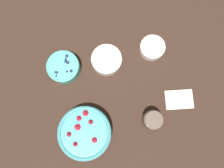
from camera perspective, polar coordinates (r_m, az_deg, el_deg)
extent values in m
plane|color=black|center=(1.04, -1.08, 0.02)|extent=(4.00, 4.00, 0.00)
cylinder|color=teal|center=(1.00, -7.00, -12.50)|extent=(0.23, 0.23, 0.07)
torus|color=teal|center=(0.96, -7.25, -12.59)|extent=(0.23, 0.23, 0.02)
cylinder|color=#B21928|center=(0.98, -7.16, -12.56)|extent=(0.18, 0.18, 0.02)
cone|color=#B21928|center=(0.95, -4.64, -14.42)|extent=(0.04, 0.04, 0.02)
cone|color=#B21928|center=(0.95, -7.00, -7.51)|extent=(0.03, 0.03, 0.02)
cone|color=#B21928|center=(0.96, -11.28, -12.77)|extent=(0.04, 0.04, 0.03)
cone|color=#B21928|center=(0.96, -9.65, -15.27)|extent=(0.03, 0.03, 0.03)
cone|color=#B21928|center=(0.96, -9.04, -11.04)|extent=(0.04, 0.04, 0.02)
cone|color=#B21928|center=(0.95, -8.70, -8.82)|extent=(0.04, 0.04, 0.02)
cone|color=#B21928|center=(0.95, -5.64, -9.82)|extent=(0.03, 0.03, 0.03)
cylinder|color=#47AD9E|center=(1.05, -12.46, 4.23)|extent=(0.15, 0.15, 0.06)
torus|color=#47AD9E|center=(1.03, -12.77, 4.58)|extent=(0.15, 0.15, 0.01)
cylinder|color=#23284C|center=(1.04, -12.67, 4.46)|extent=(0.12, 0.12, 0.02)
sphere|color=#23284C|center=(1.01, -11.70, 3.20)|extent=(0.01, 0.01, 0.01)
sphere|color=#23284C|center=(1.02, -14.23, 2.92)|extent=(0.01, 0.01, 0.01)
sphere|color=#23284C|center=(1.03, -12.03, 5.82)|extent=(0.01, 0.01, 0.01)
sphere|color=#23284C|center=(1.02, -11.53, 5.53)|extent=(0.02, 0.02, 0.02)
sphere|color=#23284C|center=(1.03, -12.02, 6.37)|extent=(0.01, 0.01, 0.01)
sphere|color=#23284C|center=(1.03, -14.60, 2.96)|extent=(0.01, 0.01, 0.01)
sphere|color=#23284C|center=(1.02, -14.37, 2.12)|extent=(0.01, 0.01, 0.01)
sphere|color=#23284C|center=(1.03, -11.76, 7.19)|extent=(0.02, 0.02, 0.02)
sphere|color=#23284C|center=(1.01, -10.65, 3.36)|extent=(0.01, 0.01, 0.01)
cylinder|color=white|center=(1.04, -1.41, 6.26)|extent=(0.14, 0.14, 0.05)
torus|color=white|center=(1.02, -1.44, 6.60)|extent=(0.14, 0.14, 0.01)
cylinder|color=beige|center=(1.03, -1.43, 6.49)|extent=(0.11, 0.11, 0.01)
cylinder|color=beige|center=(1.03, -3.20, 8.05)|extent=(0.03, 0.03, 0.01)
cylinder|color=beige|center=(1.02, -2.07, 6.52)|extent=(0.02, 0.02, 0.00)
cylinder|color=beige|center=(1.02, -3.92, 7.01)|extent=(0.03, 0.03, 0.01)
cylinder|color=beige|center=(1.02, -2.41, 7.58)|extent=(0.03, 0.03, 0.01)
cylinder|color=beige|center=(1.02, 1.18, 7.46)|extent=(0.03, 0.03, 0.01)
cylinder|color=silver|center=(1.08, 10.43, 9.24)|extent=(0.12, 0.12, 0.04)
torus|color=silver|center=(1.06, 10.62, 9.58)|extent=(0.12, 0.12, 0.01)
cylinder|color=white|center=(1.07, 10.56, 9.47)|extent=(0.10, 0.10, 0.01)
ellipsoid|color=white|center=(1.06, 10.62, 9.58)|extent=(0.07, 0.07, 0.03)
cylinder|color=#4C3D33|center=(1.00, 10.38, -9.20)|extent=(0.08, 0.08, 0.09)
cylinder|color=#472819|center=(1.01, 10.30, -9.20)|extent=(0.07, 0.07, 0.07)
cylinder|color=#4C3D33|center=(0.95, 10.91, -9.17)|extent=(0.08, 0.08, 0.01)
cube|color=silver|center=(1.08, 17.17, -3.89)|extent=(0.14, 0.11, 0.01)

